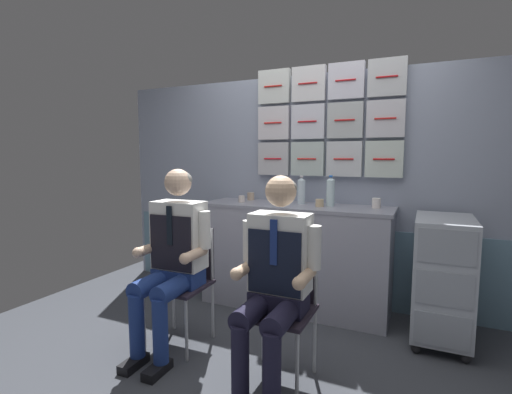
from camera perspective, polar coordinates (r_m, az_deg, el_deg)
ground at (r=2.70m, az=-0.70°, el=-25.26°), size 4.80×4.80×0.04m
galley_bulkhead at (r=3.60m, az=8.90°, el=1.66°), size 4.20×0.14×2.21m
galley_counter at (r=3.47m, az=5.92°, el=-9.03°), size 1.72×0.53×0.96m
service_trolley at (r=3.16m, az=26.72°, el=-10.76°), size 0.40×0.65×0.94m
folding_chair_left at (r=2.91m, az=-10.71°, el=-11.05°), size 0.41×0.42×0.86m
crew_member_left at (r=2.73m, az=-12.66°, el=-8.03°), size 0.51×0.63×1.30m
folding_chair_right at (r=2.43m, az=4.37°, el=-14.54°), size 0.40×0.41×0.86m
crew_member_right at (r=2.23m, az=2.95°, el=-11.62°), size 0.50×0.61×1.28m
sparkling_bottle_green at (r=3.31m, az=11.38°, el=0.81°), size 0.07×0.07×0.27m
water_bottle_clear at (r=3.44m, az=6.98°, el=1.00°), size 0.07×0.07×0.26m
coffee_cup_white at (r=3.71m, az=-0.81°, el=0.14°), size 0.07×0.07×0.07m
paper_cup_blue at (r=3.54m, az=-2.22°, el=-0.27°), size 0.06×0.06×0.06m
paper_cup_tan at (r=3.30m, az=18.01°, el=-0.87°), size 0.07×0.07×0.08m
espresso_cup_small at (r=3.27m, az=9.74°, el=-0.87°), size 0.07×0.07×0.07m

